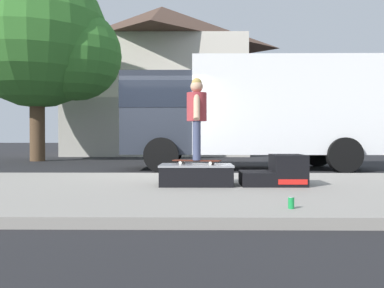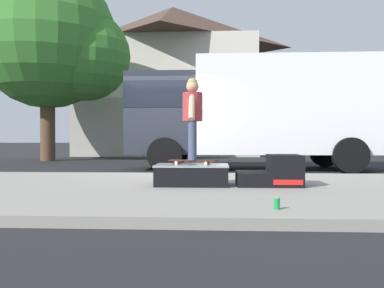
# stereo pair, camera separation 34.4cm
# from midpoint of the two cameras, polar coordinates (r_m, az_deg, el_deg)

# --- Properties ---
(ground_plane) EXTENTS (140.00, 140.00, 0.00)m
(ground_plane) POSITION_cam_midpoint_polar(r_m,az_deg,el_deg) (9.45, -6.49, -4.52)
(ground_plane) COLOR black
(sidewalk_slab) EXTENTS (50.00, 5.00, 0.12)m
(sidewalk_slab) POSITION_cam_midpoint_polar(r_m,az_deg,el_deg) (6.50, -9.84, -6.42)
(sidewalk_slab) COLOR gray
(sidewalk_slab) RESTS_ON ground
(skate_box) EXTENTS (1.17, 0.75, 0.33)m
(skate_box) POSITION_cam_midpoint_polar(r_m,az_deg,el_deg) (6.56, -0.90, -4.24)
(skate_box) COLOR black
(skate_box) RESTS_ON sidewalk_slab
(kicker_ramp) EXTENTS (1.02, 0.69, 0.49)m
(kicker_ramp) POSITION_cam_midpoint_polar(r_m,az_deg,el_deg) (6.65, 10.59, -3.97)
(kicker_ramp) COLOR black
(kicker_ramp) RESTS_ON sidewalk_slab
(skateboard) EXTENTS (0.81, 0.39, 0.07)m
(skateboard) POSITION_cam_midpoint_polar(r_m,az_deg,el_deg) (6.59, -0.83, -2.38)
(skateboard) COLOR #4C1E14
(skateboard) RESTS_ON skate_box
(skater_kid) EXTENTS (0.32, 0.69, 1.34)m
(skater_kid) POSITION_cam_midpoint_polar(r_m,az_deg,el_deg) (6.59, -0.83, 4.56)
(skater_kid) COLOR #3F4766
(skater_kid) RESTS_ON skateboard
(soda_can) EXTENTS (0.07, 0.07, 0.13)m
(soda_can) POSITION_cam_midpoint_polar(r_m,az_deg,el_deg) (4.48, 11.65, -8.13)
(soda_can) COLOR #198C3F
(soda_can) RESTS_ON sidewalk_slab
(box_truck) EXTENTS (6.91, 2.63, 3.05)m
(box_truck) POSITION_cam_midpoint_polar(r_m,az_deg,el_deg) (11.63, 6.82, 4.86)
(box_truck) COLOR white
(box_truck) RESTS_ON ground
(street_tree_main) EXTENTS (5.95, 5.41, 7.46)m
(street_tree_main) POSITION_cam_midpoint_polar(r_m,az_deg,el_deg) (17.02, -20.55, 13.39)
(street_tree_main) COLOR brown
(street_tree_main) RESTS_ON ground
(house_behind) EXTENTS (9.54, 8.23, 8.40)m
(house_behind) POSITION_cam_midpoint_polar(r_m,az_deg,el_deg) (23.39, -4.72, 9.07)
(house_behind) COLOR beige
(house_behind) RESTS_ON ground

